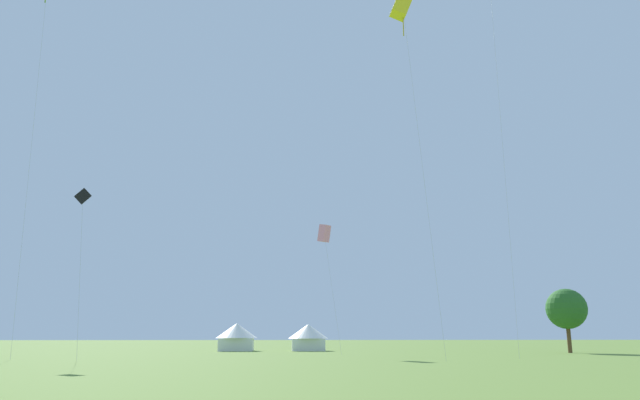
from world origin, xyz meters
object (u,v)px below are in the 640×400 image
object	(u,v)px
kite_pink_box	(324,233)
festival_tent_left	(237,336)
kite_black_diamond	(83,201)
tree_distant_left	(566,309)
kite_yellow_box	(403,4)
festival_tent_right	(308,336)

from	to	relation	value
kite_pink_box	festival_tent_left	distance (m)	19.37
kite_black_diamond	festival_tent_left	distance (m)	29.42
kite_pink_box	tree_distant_left	bearing A→B (deg)	7.06
kite_black_diamond	kite_yellow_box	bearing A→B (deg)	-6.44
festival_tent_left	tree_distant_left	xyz separation A→B (m)	(36.65, -9.80, 2.87)
kite_black_diamond	festival_tent_right	size ratio (longest dim) A/B	2.86
festival_tent_left	tree_distant_left	bearing A→B (deg)	-14.97
kite_black_diamond	kite_yellow_box	distance (m)	32.06
kite_pink_box	festival_tent_right	world-z (taller)	kite_pink_box
kite_yellow_box	tree_distant_left	size ratio (longest dim) A/B	4.59
kite_black_diamond	festival_tent_right	bearing A→B (deg)	51.28
kite_black_diamond	festival_tent_right	xyz separation A→B (m)	(19.94, 24.86, -11.04)
festival_tent_left	kite_pink_box	bearing A→B (deg)	-53.55
kite_pink_box	kite_yellow_box	xyz separation A→B (m)	(5.82, -14.75, 17.94)
kite_black_diamond	tree_distant_left	xyz separation A→B (m)	(47.90, 15.07, -8.11)
kite_black_diamond	kite_pink_box	bearing A→B (deg)	29.24
festival_tent_left	tree_distant_left	size ratio (longest dim) A/B	0.73
kite_yellow_box	festival_tent_right	world-z (taller)	kite_yellow_box
kite_black_diamond	kite_pink_box	xyz separation A→B (m)	(20.95, 11.73, -0.56)
kite_black_diamond	kite_yellow_box	xyz separation A→B (m)	(26.77, -3.02, 17.38)
festival_tent_right	tree_distant_left	bearing A→B (deg)	-19.31
kite_black_diamond	festival_tent_left	bearing A→B (deg)	65.65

